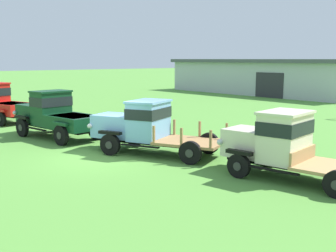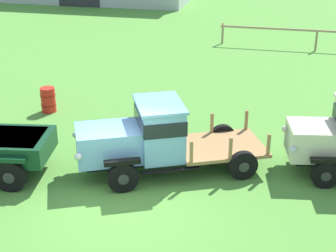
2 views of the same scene
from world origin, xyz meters
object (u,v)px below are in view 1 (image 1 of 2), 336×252
oil_drum_beside_row (144,119)px  farm_shed (266,76)px  vintage_truck_midrow_center (143,126)px  vintage_truck_far_side (280,143)px  vintage_truck_second_in_line (55,115)px

oil_drum_beside_row → farm_shed: bearing=113.2°
farm_shed → vintage_truck_midrow_center: bearing=-61.2°
oil_drum_beside_row → vintage_truck_far_side: bearing=-12.8°
oil_drum_beside_row → vintage_truck_midrow_center: bearing=-36.6°
vintage_truck_far_side → oil_drum_beside_row: (-10.44, 2.37, -0.63)m
vintage_truck_second_in_line → vintage_truck_far_side: 11.18m
vintage_truck_midrow_center → oil_drum_beside_row: 6.14m
vintage_truck_midrow_center → farm_shed: bearing=118.8°
vintage_truck_far_side → oil_drum_beside_row: 10.72m
oil_drum_beside_row → vintage_truck_second_in_line: bearing=-95.2°
farm_shed → vintage_truck_second_in_line: size_ratio=4.14×
vintage_truck_midrow_center → vintage_truck_far_side: (5.54, 1.27, -0.00)m
farm_shed → vintage_truck_midrow_center: farm_shed is taller
farm_shed → vintage_truck_midrow_center: size_ratio=3.95×
vintage_truck_midrow_center → vintage_truck_far_side: 5.68m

